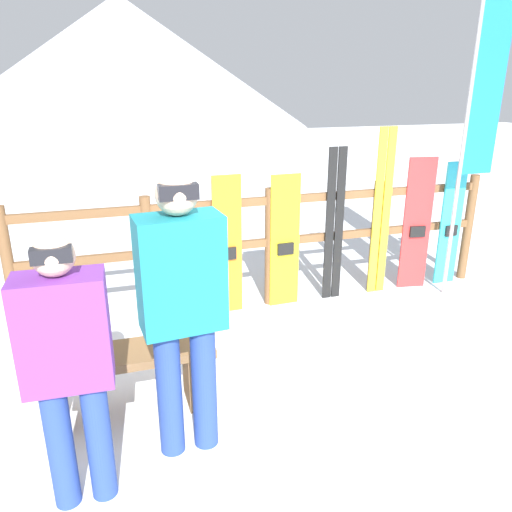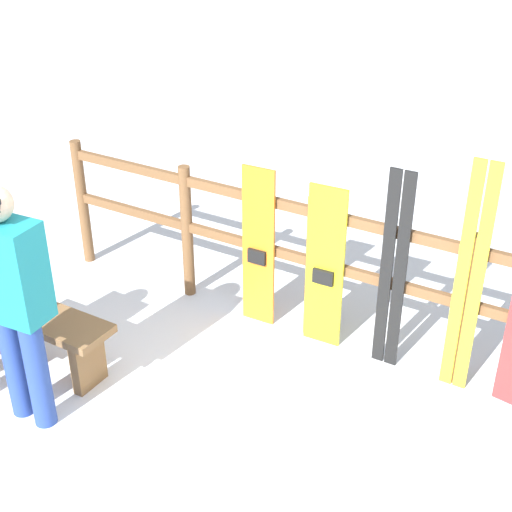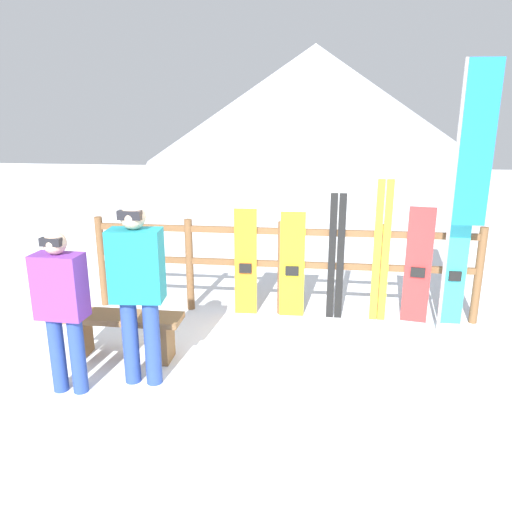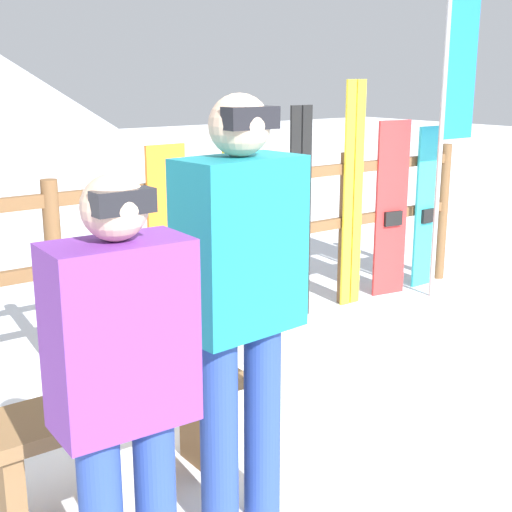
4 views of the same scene
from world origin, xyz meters
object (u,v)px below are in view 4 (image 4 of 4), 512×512
at_px(snowboard_red, 391,210).
at_px(rental_flag, 456,58).
at_px(person_purple, 123,382).
at_px(person_teal, 240,290).
at_px(bench, 111,426).
at_px(snowboard_yellow, 241,241).
at_px(snowboard_cyan, 426,208).
at_px(ski_pair_black, 300,215).
at_px(snowboard_orange, 168,251).
at_px(ski_pair_yellow, 353,196).

relative_size(snowboard_red, rental_flag, 0.47).
height_order(person_purple, person_teal, person_teal).
bearing_deg(snowboard_red, bench, -156.79).
distance_m(snowboard_yellow, snowboard_cyan, 1.97).
bearing_deg(ski_pair_black, person_purple, -140.08).
xyz_separation_m(snowboard_yellow, ski_pair_black, (0.54, 0.00, 0.12)).
bearing_deg(person_purple, snowboard_red, 30.88).
relative_size(ski_pair_black, rental_flag, 0.52).
height_order(bench, snowboard_yellow, snowboard_yellow).
bearing_deg(snowboard_cyan, bench, -159.33).
distance_m(person_purple, snowboard_orange, 2.49).
relative_size(person_teal, snowboard_orange, 1.27).
bearing_deg(person_purple, snowboard_yellow, 46.86).
distance_m(person_teal, rental_flag, 3.70).
bearing_deg(rental_flag, person_purple, -154.75).
xyz_separation_m(snowboard_red, rental_flag, (0.36, -0.27, 1.21)).
relative_size(bench, snowboard_orange, 0.89).
relative_size(snowboard_orange, snowboard_yellow, 1.02).
height_order(person_teal, snowboard_cyan, person_teal).
height_order(bench, snowboard_orange, snowboard_orange).
bearing_deg(snowboard_yellow, person_teal, -125.77).
bearing_deg(person_purple, rental_flag, 25.25).
distance_m(person_purple, ski_pair_black, 3.25).
height_order(bench, person_teal, person_teal).
distance_m(ski_pair_yellow, snowboard_cyan, 0.91).
bearing_deg(snowboard_yellow, bench, -140.70).
distance_m(snowboard_yellow, snowboard_red, 1.53).
bearing_deg(snowboard_red, ski_pair_yellow, 179.56).
height_order(person_purple, ski_pair_black, ski_pair_black).
xyz_separation_m(ski_pair_yellow, snowboard_red, (0.45, -0.00, -0.16)).
xyz_separation_m(snowboard_yellow, snowboard_cyan, (1.97, 0.00, 0.02)).
xyz_separation_m(person_teal, snowboard_cyan, (3.30, 1.84, -0.32)).
bearing_deg(person_teal, rental_flag, 26.02).
bearing_deg(ski_pair_black, snowboard_yellow, -179.63).
relative_size(person_teal, snowboard_cyan, 1.26).
relative_size(person_purple, person_teal, 0.88).
height_order(person_purple, snowboard_orange, person_purple).
relative_size(person_teal, rental_flag, 0.57).
bearing_deg(snowboard_red, person_purple, -149.12).
relative_size(ski_pair_yellow, rental_flag, 0.58).
relative_size(bench, person_teal, 0.70).
bearing_deg(bench, snowboard_yellow, 39.30).
distance_m(snowboard_orange, ski_pair_yellow, 1.69).
distance_m(snowboard_yellow, ski_pair_black, 0.56).
xyz_separation_m(snowboard_red, snowboard_cyan, (0.44, -0.00, -0.03)).
bearing_deg(snowboard_orange, snowboard_yellow, -0.00).
bearing_deg(snowboard_cyan, snowboard_orange, -180.00).
relative_size(snowboard_cyan, rental_flag, 0.45).
relative_size(snowboard_orange, snowboard_cyan, 1.00).
bearing_deg(bench, snowboard_cyan, 20.67).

